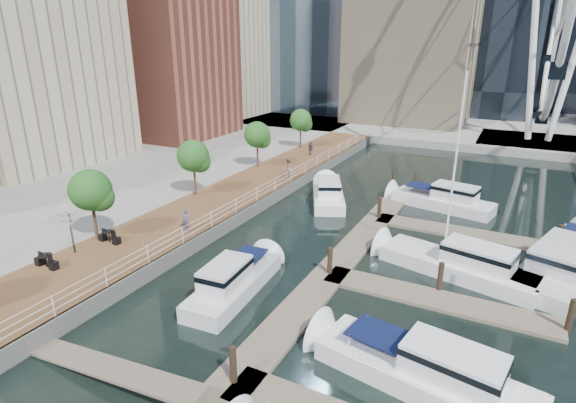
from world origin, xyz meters
The scene contains 17 objects.
ground centered at (0.00, 0.00, 0.00)m, with size 520.00×520.00×0.00m, color black.
boardwalk centered at (-9.00, 15.00, 0.50)m, with size 6.00×60.00×1.00m, color brown.
seawall centered at (-6.00, 15.00, 0.50)m, with size 0.25×60.00×1.00m, color #595954.
land_inland centered at (-36.00, 15.00, 0.50)m, with size 48.00×90.00×1.00m, color gray.
land_far centered at (0.00, 102.00, 0.50)m, with size 200.00×114.00×1.00m, color gray.
pier centered at (14.00, 52.00, 0.50)m, with size 14.00×12.00×1.00m, color gray.
railing centered at (-6.10, 15.00, 1.52)m, with size 0.10×60.00×1.05m, color white, non-canonical shape.
floating_docks centered at (7.97, 9.98, 0.49)m, with size 16.00×34.00×2.60m.
midrise_condos centered at (-33.57, 26.82, 13.42)m, with size 19.00×67.00×28.00m.
street_trees centered at (-11.40, 14.00, 4.29)m, with size 2.60×42.60×4.60m.
cafe_tables centered at (-10.40, -2.00, 1.37)m, with size 2.50×13.70×0.74m.
yacht_foreground centered at (9.67, 1.42, 0.00)m, with size 2.55×9.50×2.15m, color white, non-canonical shape.
pedestrian_near centered at (-7.15, 7.65, 1.76)m, with size 0.55×0.36×1.51m, color #46495E.
pedestrian_mid centered at (-6.77, 21.61, 1.99)m, with size 0.96×0.75×1.98m, color #856A5C.
pedestrian_far centered at (-8.82, 31.22, 1.74)m, with size 0.87×0.36×1.48m, color #333740.
moored_yachts centered at (8.51, 11.95, 0.00)m, with size 23.94×31.55×11.50m.
cafe_seating centered at (-10.76, -2.39, 2.24)m, with size 4.13×12.07×2.61m.
Camera 1 is at (11.50, -13.83, 12.84)m, focal length 28.00 mm.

